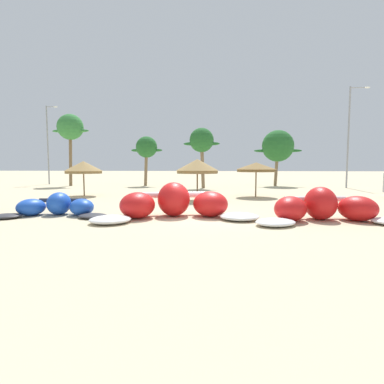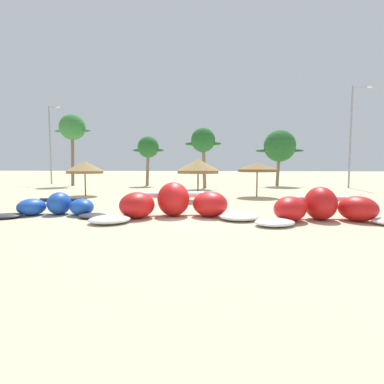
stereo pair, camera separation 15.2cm
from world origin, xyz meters
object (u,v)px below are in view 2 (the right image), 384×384
kite_center (324,208)px  lamppost_west_center (352,132)px  beach_umbrella_near_van (85,167)px  palm_leftmost (72,128)px  beach_umbrella_near_palms (257,167)px  beach_umbrella_middle (198,166)px  palm_left (148,148)px  kite_left (57,207)px  palm_center_left (280,146)px  lamppost_west (51,141)px  kite_left_of_center (174,204)px  palm_left_of_gap (203,141)px

kite_center → lamppost_west_center: size_ratio=0.63×
beach_umbrella_near_van → palm_leftmost: (-7.04, 11.77, 4.57)m
beach_umbrella_near_palms → palm_leftmost: (-20.53, 11.10, 4.56)m
beach_umbrella_near_van → lamppost_west_center: size_ratio=0.27×
beach_umbrella_middle → palm_left: bearing=116.2°
kite_left → palm_center_left: 27.89m
kite_left → kite_center: bearing=-1.0°
kite_center → beach_umbrella_near_palms: 10.66m
lamppost_west → beach_umbrella_near_palms: bearing=-29.2°
kite_left_of_center → beach_umbrella_near_van: 12.98m
palm_left → palm_left_of_gap: bearing=-24.2°
beach_umbrella_middle → palm_center_left: size_ratio=0.45×
beach_umbrella_middle → lamppost_west: bearing=140.9°
lamppost_west_center → beach_umbrella_middle: bearing=-138.1°
beach_umbrella_near_palms → palm_left_of_gap: bearing=118.3°
lamppost_west_center → palm_left: bearing=176.7°
kite_left → palm_left: palm_left is taller
palm_left_of_gap → palm_center_left: bearing=27.0°
beach_umbrella_near_van → lamppost_west: bearing=128.2°
beach_umbrella_near_van → palm_leftmost: 14.45m
kite_left_of_center → palm_leftmost: bearing=126.8°
beach_umbrella_middle → lamppost_west_center: lamppost_west_center is taller
kite_left → beach_umbrella_near_van: (-3.09, 9.49, 1.85)m
palm_left_of_gap → palm_left: bearing=155.8°
kite_left → palm_left: size_ratio=0.94×
kite_left → kite_left_of_center: (5.69, 0.07, 0.20)m
palm_center_left → lamppost_west_center: 7.64m
beach_umbrella_near_van → lamppost_west: lamppost_west is taller
lamppost_west_center → palm_center_left: bearing=159.2°
lamppost_west → lamppost_west_center: size_ratio=0.94×
kite_left → palm_leftmost: 24.40m
kite_left → lamppost_west_center: (21.30, 20.91, 5.54)m
kite_left → lamppost_west_center: bearing=44.5°
lamppost_west → lamppost_west_center: (35.91, -3.19, 0.40)m
beach_umbrella_middle → beach_umbrella_near_palms: (4.28, 2.88, -0.08)m
palm_leftmost → palm_left: 9.26m
palm_left → lamppost_west: bearing=171.9°
kite_left → palm_left_of_gap: bearing=73.8°
kite_left → beach_umbrella_middle: size_ratio=1.87×
palm_left → beach_umbrella_middle: bearing=-63.8°
beach_umbrella_near_van → palm_left_of_gap: bearing=48.2°
kite_left → kite_center: size_ratio=0.82×
kite_center → palm_left: size_ratio=1.15×
palm_left_of_gap → lamppost_west_center: (15.74, 1.76, 0.94)m
kite_center → beach_umbrella_middle: (-6.11, 7.48, 1.79)m
kite_center → palm_left: bearing=121.0°
beach_umbrella_near_palms → palm_left_of_gap: (-4.84, 9.00, 2.74)m
kite_left_of_center → kite_center: bearing=-2.5°
lamppost_west_center → kite_left_of_center: bearing=-126.8°
kite_left → palm_leftmost: size_ratio=0.65×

